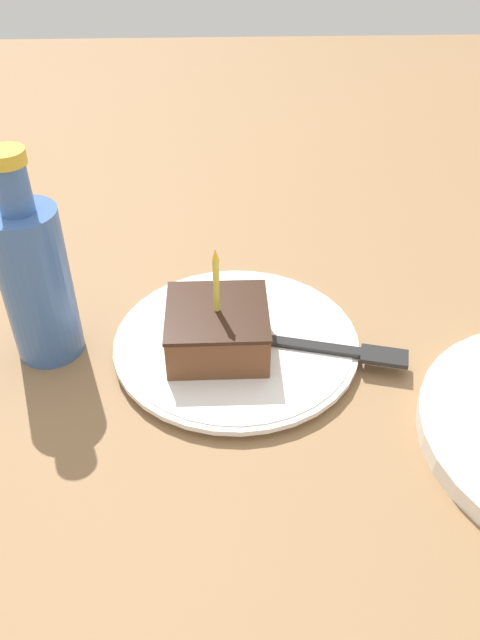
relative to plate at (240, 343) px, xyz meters
name	(u,v)px	position (x,y,z in m)	size (l,w,h in m)	color
ground_plane	(237,375)	(0.00, 0.02, -0.03)	(2.40, 2.40, 0.04)	olive
plate	(240,343)	(0.00, 0.00, 0.00)	(0.24, 0.24, 0.01)	white
cake_slice	(218,328)	(0.02, 0.01, 0.03)	(0.10, 0.10, 0.11)	brown
fork	(321,348)	(-0.08, 0.02, 0.01)	(0.19, 0.07, 0.00)	#262626
bottle	(35,279)	(0.19, -0.01, 0.08)	(0.07, 0.07, 0.21)	#3F66A5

